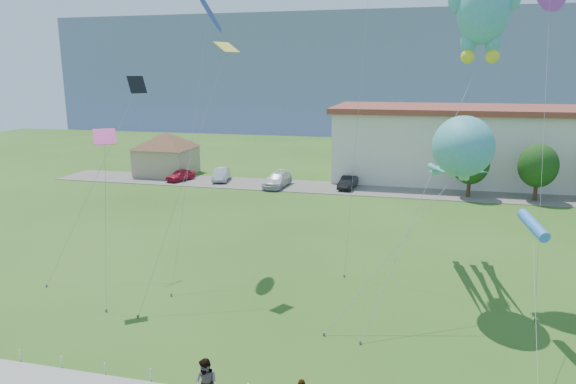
{
  "coord_description": "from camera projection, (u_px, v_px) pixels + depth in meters",
  "views": [
    {
      "loc": [
        4.45,
        -17.42,
        11.68
      ],
      "look_at": [
        -1.74,
        8.0,
        5.69
      ],
      "focal_mm": 32.0,
      "sensor_mm": 36.0,
      "label": 1
    }
  ],
  "objects": [
    {
      "name": "small_kite_blue",
      "position": [
        208.0,
        15.0,
        31.26
      ],
      "size": [
        1.8,
        8.16,
        16.26
      ],
      "color": "#2532D5",
      "rests_on": "ground"
    },
    {
      "name": "parked_car_silver",
      "position": [
        221.0,
        174.0,
        57.53
      ],
      "size": [
        2.35,
        4.49,
        1.41
      ],
      "primitive_type": "imported",
      "rotation": [
        0.0,
        0.0,
        0.21
      ],
      "color": "#A9AAAF",
      "rests_on": "parking_strip"
    },
    {
      "name": "pavilion",
      "position": [
        166.0,
        149.0,
        60.99
      ],
      "size": [
        9.2,
        9.2,
        5.0
      ],
      "color": "tan",
      "rests_on": "ground"
    },
    {
      "name": "parked_car_red",
      "position": [
        180.0,
        175.0,
        57.57
      ],
      "size": [
        2.6,
        3.97,
        1.26
      ],
      "primitive_type": "imported",
      "rotation": [
        0.0,
        0.0,
        -0.33
      ],
      "color": "#B6162E",
      "rests_on": "parking_strip"
    },
    {
      "name": "tree_mid",
      "position": [
        538.0,
        166.0,
        47.89
      ],
      "size": [
        3.6,
        3.6,
        5.47
      ],
      "color": "#3F2B19",
      "rests_on": "ground"
    },
    {
      "name": "tree_near",
      "position": [
        471.0,
        163.0,
        49.27
      ],
      "size": [
        3.6,
        3.6,
        5.47
      ],
      "color": "#3F2B19",
      "rests_on": "ground"
    },
    {
      "name": "teddy_bear_kite",
      "position": [
        484.0,
        3.0,
        26.74
      ],
      "size": [
        6.88,
        10.23,
        18.06
      ],
      "color": "teal",
      "rests_on": "ground"
    },
    {
      "name": "small_kite_black",
      "position": [
        127.0,
        107.0,
        30.75
      ],
      "size": [
        3.95,
        6.29,
        11.53
      ],
      "color": "black",
      "rests_on": "ground"
    },
    {
      "name": "parking_strip",
      "position": [
        366.0,
        190.0,
        53.27
      ],
      "size": [
        70.0,
        6.0,
        0.06
      ],
      "primitive_type": "cube",
      "color": "#59544C",
      "rests_on": "ground"
    },
    {
      "name": "small_kite_yellow",
      "position": [
        216.0,
        78.0,
        27.76
      ],
      "size": [
        3.18,
        7.48,
        13.59
      ],
      "color": "yellow",
      "rests_on": "ground"
    },
    {
      "name": "octopus_kite",
      "position": [
        460.0,
        157.0,
        26.71
      ],
      "size": [
        7.48,
        12.41,
        9.74
      ],
      "color": "teal",
      "rests_on": "ground"
    },
    {
      "name": "hill_ridge",
      "position": [
        398.0,
        71.0,
        130.99
      ],
      "size": [
        160.0,
        50.0,
        25.0
      ],
      "primitive_type": "cube",
      "color": "slate",
      "rests_on": "ground"
    },
    {
      "name": "parked_car_white",
      "position": [
        277.0,
        180.0,
        54.45
      ],
      "size": [
        2.52,
        5.21,
        1.46
      ],
      "primitive_type": "imported",
      "rotation": [
        0.0,
        0.0,
        -0.09
      ],
      "color": "silver",
      "rests_on": "parking_strip"
    },
    {
      "name": "small_kite_pink",
      "position": [
        105.0,
        153.0,
        26.18
      ],
      "size": [
        1.43,
        2.89,
        9.02
      ],
      "color": "#D22E82",
      "rests_on": "ground"
    },
    {
      "name": "pedestrian_right",
      "position": [
        206.0,
        384.0,
        18.03
      ],
      "size": [
        1.09,
        0.95,
        1.89
      ],
      "primitive_type": "imported",
      "rotation": [
        0.0,
        0.0,
        -0.29
      ],
      "color": "gray",
      "rests_on": "sidewalk"
    },
    {
      "name": "parked_car_black",
      "position": [
        348.0,
        182.0,
        53.55
      ],
      "size": [
        1.83,
        4.06,
        1.29
      ],
      "primitive_type": "imported",
      "rotation": [
        0.0,
        0.0,
        -0.12
      ],
      "color": "black",
      "rests_on": "parking_strip"
    },
    {
      "name": "ground",
      "position": [
        283.0,
        379.0,
        20.13
      ],
      "size": [
        160.0,
        160.0,
        0.0
      ],
      "primitive_type": "plane",
      "color": "#2B5116",
      "rests_on": "ground"
    },
    {
      "name": "small_kite_cyan",
      "position": [
        533.0,
        226.0,
        22.76
      ],
      "size": [
        0.98,
        8.07,
        5.59
      ],
      "color": "#307CDB",
      "rests_on": "ground"
    }
  ]
}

